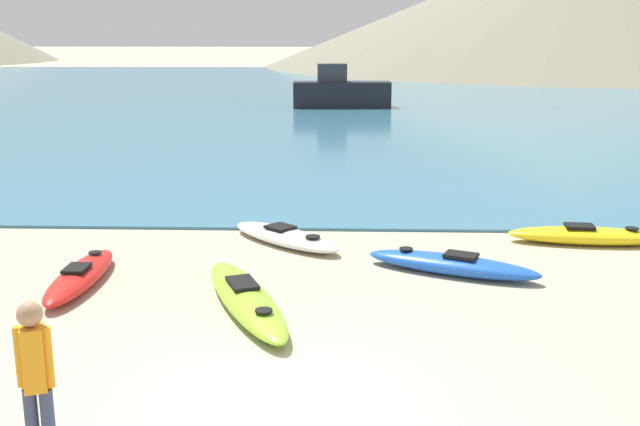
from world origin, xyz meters
name	(u,v)px	position (x,y,z in m)	size (l,w,h in m)	color
ground_plane	(280,408)	(0.00, 0.00, 0.00)	(400.00, 400.00, 0.00)	tan
bay_water	(336,92)	(0.00, 42.13, 0.03)	(160.00, 70.00, 0.06)	teal
far_hill_midleft	(592,0)	(27.95, 80.70, 7.32)	(73.44, 73.44, 14.64)	gray
kayak_on_sand_1	(285,236)	(-0.44, 6.21, 0.14)	(2.46, 2.38, 0.32)	white
kayak_on_sand_2	(246,298)	(-0.73, 2.88, 0.15)	(1.90, 3.45, 0.35)	#8CCC2D
kayak_on_sand_3	(80,276)	(-3.41, 3.78, 0.15)	(0.62, 2.69, 0.34)	red
kayak_on_sand_4	(452,264)	(2.39, 4.55, 0.16)	(2.87, 1.74, 0.36)	blue
kayak_on_sand_7	(587,236)	(5.12, 6.40, 0.16)	(2.90, 0.94, 0.36)	yellow
person_near_foreground	(36,377)	(-1.98, -1.24, 0.92)	(0.33, 0.27, 1.61)	#384260
moored_boat_0	(341,92)	(0.36, 31.58, 0.83)	(5.02, 1.80, 2.20)	black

